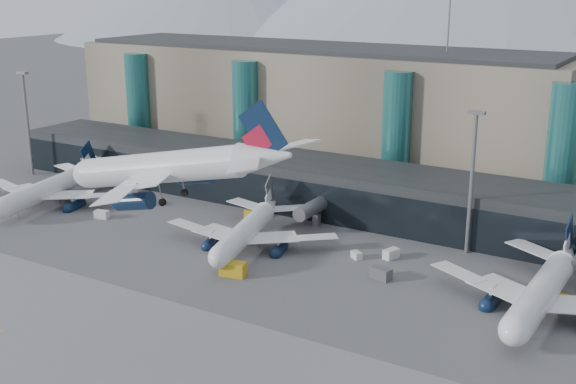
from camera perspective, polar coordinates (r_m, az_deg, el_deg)
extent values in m
plane|color=#515154|center=(107.38, -10.07, -9.72)|extent=(900.00, 900.00, 0.00)
cube|color=slate|center=(97.98, -15.92, -12.84)|extent=(400.00, 40.00, 0.04)
cube|color=black|center=(150.93, 4.29, 0.29)|extent=(170.00, 18.00, 10.00)
cube|color=black|center=(143.65, 2.68, -0.94)|extent=(170.00, 0.40, 8.00)
cylinder|color=slate|center=(173.90, -13.82, 1.76)|extent=(2.80, 14.00, 2.80)
cube|color=slate|center=(174.67, -13.76, 0.81)|extent=(1.20, 1.20, 2.40)
cylinder|color=slate|center=(141.82, 2.28, -1.08)|extent=(2.80, 14.00, 2.80)
cube|color=slate|center=(142.75, 2.27, -2.23)|extent=(1.20, 1.20, 2.40)
cube|color=gray|center=(187.69, 1.94, 6.66)|extent=(130.00, 30.00, 30.00)
cube|color=black|center=(185.68, 1.98, 11.38)|extent=(123.50, 28.00, 1.00)
cylinder|color=#276E6F|center=(201.14, -11.71, 6.71)|extent=(6.40, 6.40, 28.00)
cylinder|color=#276E6F|center=(179.62, -3.37, 5.88)|extent=(6.40, 6.40, 28.00)
cylinder|color=#276E6F|center=(160.92, 8.54, 4.48)|extent=(6.40, 6.40, 28.00)
cylinder|color=#276E6F|center=(151.49, 20.84, 2.82)|extent=(6.40, 6.40, 28.00)
cylinder|color=slate|center=(171.00, 12.60, 13.09)|extent=(0.40, 0.40, 16.00)
cylinder|color=slate|center=(189.04, -19.87, 4.99)|extent=(0.70, 0.70, 25.00)
cube|color=slate|center=(187.13, -20.25, 8.83)|extent=(3.00, 1.20, 0.60)
cylinder|color=slate|center=(129.37, 14.27, 0.51)|extent=(0.70, 0.70, 25.00)
cube|color=slate|center=(126.57, 14.68, 6.09)|extent=(3.00, 1.20, 0.60)
cylinder|color=white|center=(85.39, -9.10, 2.75)|extent=(22.58, 5.14, 3.71)
ellipsoid|color=white|center=(92.33, -14.74, 3.45)|extent=(5.42, 4.04, 3.71)
cone|color=white|center=(77.89, -0.51, 1.77)|extent=(6.62, 4.11, 3.71)
cube|color=white|center=(78.47, -11.56, 0.94)|extent=(12.45, 16.64, 0.19)
cylinder|color=#0D1D39|center=(81.20, -11.35, 0.09)|extent=(4.60, 2.32, 2.04)
cube|color=white|center=(74.05, -2.12, 1.13)|extent=(7.09, 8.76, 0.15)
cube|color=white|center=(91.05, -5.31, 3.35)|extent=(10.88, 16.87, 0.19)
cylinder|color=#0D1D39|center=(90.63, -6.61, 2.02)|extent=(4.60, 2.32, 2.04)
cube|color=white|center=(81.71, 0.95, 2.61)|extent=(6.34, 8.89, 0.15)
cube|color=#0D1D39|center=(77.05, -0.30, 3.88)|extent=(5.54, 0.58, 6.53)
cube|color=maroon|center=(77.73, -0.93, 3.15)|extent=(3.72, 0.50, 3.57)
cylinder|color=slate|center=(90.72, -13.04, 1.77)|extent=(0.15, 0.15, 2.97)
cylinder|color=black|center=(91.05, -12.99, 0.98)|extent=(0.67, 0.28, 0.66)
cylinder|color=black|center=(84.07, -9.35, -0.10)|extent=(0.87, 0.38, 0.85)
cylinder|color=black|center=(87.53, -7.63, 0.64)|extent=(0.87, 0.38, 0.85)
cylinder|color=white|center=(164.76, -18.23, 0.79)|extent=(9.57, 26.07, 4.27)
ellipsoid|color=white|center=(155.14, -21.03, -0.44)|extent=(5.42, 6.74, 4.27)
cone|color=white|center=(177.69, -15.08, 2.23)|extent=(5.71, 8.09, 4.27)
cube|color=white|center=(161.14, -15.19, 0.45)|extent=(18.44, 16.08, 0.21)
cylinder|color=#0D1D39|center=(161.80, -16.07, -0.36)|extent=(3.37, 5.53, 2.35)
cube|color=white|center=(174.87, -13.67, 2.18)|extent=(9.69, 8.97, 0.17)
cube|color=white|center=(171.90, -20.30, 0.98)|extent=(19.33, 10.21, 0.21)
cylinder|color=#0D1D39|center=(170.01, -19.96, 0.09)|extent=(3.37, 5.53, 2.35)
cube|color=white|center=(180.52, -16.44, 2.41)|extent=(10.21, 6.16, 0.17)
cube|color=#0D1D39|center=(177.21, -15.09, 3.33)|extent=(1.58, 6.28, 7.51)
cube|color=white|center=(176.61, -15.26, 2.85)|extent=(1.18, 4.23, 4.11)
cylinder|color=slate|center=(158.74, -20.06, -1.01)|extent=(0.17, 0.17, 3.41)
cylinder|color=black|center=(159.17, -20.01, -1.52)|extent=(0.42, 0.80, 0.76)
cylinder|color=black|center=(165.26, -17.16, -0.61)|extent=(0.57, 1.03, 0.97)
cylinder|color=black|center=(168.26, -18.57, -0.44)|extent=(0.57, 1.03, 0.97)
cylinder|color=white|center=(131.51, -3.19, -2.43)|extent=(9.96, 23.98, 3.94)
ellipsoid|color=white|center=(121.01, -5.02, -4.18)|extent=(5.23, 6.35, 3.94)
cone|color=white|center=(145.26, -1.23, -0.48)|extent=(5.56, 7.58, 3.94)
cube|color=white|center=(130.87, 0.58, -2.81)|extent=(16.72, 15.34, 0.20)
cylinder|color=#0D1D39|center=(130.84, -0.44, -3.74)|extent=(3.32, 5.15, 2.17)
cube|color=white|center=(143.93, 0.58, -0.56)|extent=(8.77, 8.51, 0.16)
cube|color=white|center=(136.09, -6.33, -2.14)|extent=(17.73, 8.63, 0.20)
cylinder|color=#0D1D39|center=(134.83, -5.72, -3.21)|extent=(3.32, 5.15, 2.17)
cube|color=white|center=(146.62, -3.00, -0.26)|extent=(9.37, 5.29, 0.16)
cube|color=slate|center=(144.69, -1.20, 0.75)|extent=(1.75, 5.74, 6.94)
cube|color=white|center=(144.08, -1.31, 0.19)|extent=(1.29, 3.87, 3.79)
cylinder|color=slate|center=(125.03, -4.41, -4.73)|extent=(0.16, 0.16, 3.15)
cylinder|color=black|center=(125.53, -4.40, -5.32)|extent=(0.42, 0.74, 0.70)
cylinder|color=black|center=(133.03, -2.05, -3.99)|extent=(0.57, 0.96, 0.90)
cylinder|color=black|center=(134.48, -3.97, -3.79)|extent=(0.57, 0.96, 0.90)
cylinder|color=white|center=(112.53, 19.67, -6.56)|extent=(4.95, 25.91, 4.28)
ellipsoid|color=white|center=(100.94, 17.94, -9.09)|extent=(4.43, 6.10, 4.28)
cone|color=white|center=(127.73, 21.41, -3.90)|extent=(4.47, 7.48, 4.28)
cube|color=white|center=(116.47, 15.43, -5.76)|extent=(19.30, 13.83, 0.21)
cylinder|color=#0D1D39|center=(115.43, 16.18, -7.20)|extent=(2.49, 5.22, 2.35)
cube|color=white|center=(128.59, 19.18, -3.43)|extent=(10.16, 7.93, 0.17)
cube|color=#0D1D39|center=(127.00, 21.60, -2.39)|extent=(0.42, 6.39, 7.53)
cube|color=white|center=(126.36, 21.44, -3.09)|extent=(0.41, 4.28, 4.12)
cylinder|color=slate|center=(105.54, 18.37, -9.65)|extent=(0.17, 0.17, 3.42)
cylinder|color=black|center=(106.18, 18.29, -10.37)|extent=(0.29, 0.77, 0.76)
cylinder|color=black|center=(114.77, 20.85, -8.56)|extent=(0.40, 0.99, 0.98)
cylinder|color=black|center=(115.68, 18.35, -8.10)|extent=(0.40, 0.99, 0.98)
cube|color=silver|center=(152.13, -14.51, -1.73)|extent=(3.13, 2.21, 1.59)
cube|color=gold|center=(148.52, -2.92, -1.64)|extent=(1.85, 2.91, 1.65)
cube|color=#4D4C51|center=(119.03, 7.35, -6.40)|extent=(3.79, 2.58, 1.93)
cube|color=silver|center=(127.79, 8.15, -4.85)|extent=(2.38, 3.27, 1.68)
cube|color=gold|center=(116.71, 20.79, -7.95)|extent=(3.17, 2.23, 1.63)
cube|color=#4D4C51|center=(166.22, -16.57, -0.27)|extent=(2.93, 4.04, 2.03)
cube|color=silver|center=(127.05, 5.43, -4.99)|extent=(2.46, 2.25, 1.25)
cube|color=gold|center=(119.58, -4.36, -6.08)|extent=(4.60, 3.04, 2.34)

